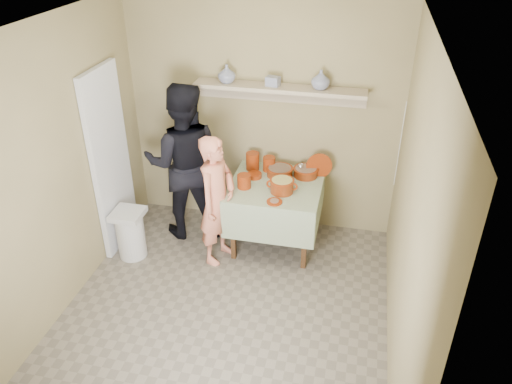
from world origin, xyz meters
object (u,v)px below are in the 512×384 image
(person_cook, at_px, (217,201))
(trash_bin, at_px, (131,233))
(person_helper, at_px, (184,162))
(cazuela_rice, at_px, (282,185))
(serving_table, at_px, (276,193))

(person_cook, xyz_separation_m, trash_bin, (-0.93, -0.18, -0.43))
(person_helper, xyz_separation_m, trash_bin, (-0.44, -0.59, -0.61))
(trash_bin, bearing_deg, cazuela_rice, 14.95)
(person_helper, xyz_separation_m, cazuela_rice, (1.12, -0.17, -0.05))
(person_cook, distance_m, person_helper, 0.67)
(cazuela_rice, distance_m, trash_bin, 1.71)
(person_helper, height_order, cazuela_rice, person_helper)
(trash_bin, bearing_deg, person_cook, 10.90)
(person_helper, distance_m, trash_bin, 0.96)
(serving_table, bearing_deg, cazuela_rice, -59.69)
(cazuela_rice, bearing_deg, person_cook, -159.33)
(trash_bin, bearing_deg, serving_table, 21.18)
(person_cook, distance_m, serving_table, 0.67)
(person_helper, bearing_deg, person_cook, 125.38)
(serving_table, relative_size, trash_bin, 1.74)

